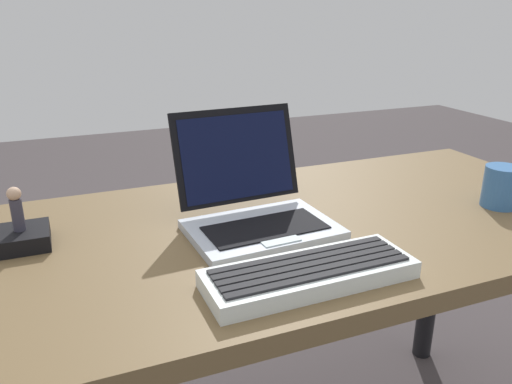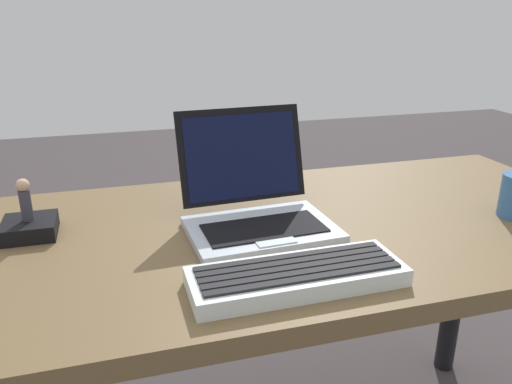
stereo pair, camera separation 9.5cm
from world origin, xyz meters
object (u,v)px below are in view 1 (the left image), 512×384
Objects in this scene: external_keyboard at (310,273)px; figurine at (16,207)px; laptop_front at (254,205)px; coffee_mug at (502,186)px; figurine_stand at (22,238)px.

figurine is at bearing 143.71° from external_keyboard.
coffee_mug is at bearing -10.51° from laptop_front.
external_keyboard is at bearing -36.29° from figurine.
laptop_front is 2.94× the size of figurine_stand.
external_keyboard is 4.14× the size of figurine.
laptop_front is at bearing 169.49° from coffee_mug.
coffee_mug is (0.96, -0.18, -0.03)m from figurine.
figurine is (-0.42, 0.31, 0.06)m from external_keyboard.
figurine_stand is 0.84× the size of coffee_mug.
laptop_front is 0.24m from external_keyboard.
figurine reaches higher than external_keyboard.
external_keyboard is at bearing -166.04° from coffee_mug.
coffee_mug is at bearing -10.47° from figurine.
external_keyboard is at bearing -36.29° from figurine_stand.
laptop_front is 2.47× the size of coffee_mug.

